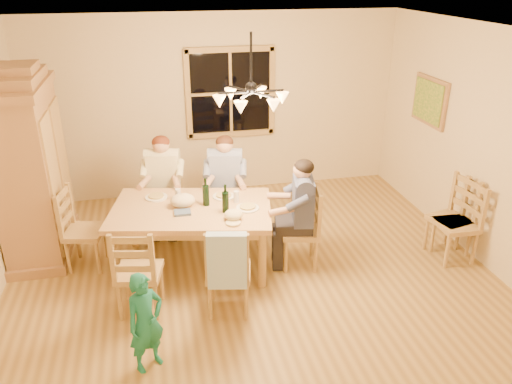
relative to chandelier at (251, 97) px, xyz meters
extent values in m
plane|color=olive|center=(0.00, 0.00, -2.08)|extent=(5.50, 5.50, 0.00)
cube|color=white|center=(0.00, 0.00, 0.62)|extent=(5.50, 5.00, 0.02)
cube|color=beige|center=(0.00, 2.50, -0.73)|extent=(5.50, 0.02, 2.70)
cube|color=beige|center=(2.75, 0.00, -0.73)|extent=(0.02, 5.00, 2.70)
cube|color=black|center=(0.20, 2.48, -0.53)|extent=(1.20, 0.03, 1.20)
cube|color=#A18047|center=(0.20, 2.46, -0.53)|extent=(1.30, 0.06, 1.30)
cube|color=olive|center=(2.72, 1.20, -0.48)|extent=(0.04, 0.78, 0.64)
cube|color=#1E6B2D|center=(2.69, 1.20, -0.48)|extent=(0.02, 0.68, 0.54)
cylinder|color=black|center=(0.00, 0.00, 0.36)|extent=(0.02, 0.02, 0.53)
sphere|color=black|center=(0.00, 0.00, 0.09)|extent=(0.12, 0.12, 0.12)
cylinder|color=black|center=(0.16, 0.00, 0.05)|extent=(0.34, 0.02, 0.02)
cone|color=#FFB259|center=(0.32, 0.00, -0.03)|extent=(0.13, 0.13, 0.12)
cylinder|color=black|center=(0.08, 0.14, 0.05)|extent=(0.19, 0.31, 0.02)
cone|color=#FFB259|center=(0.16, 0.28, -0.03)|extent=(0.13, 0.13, 0.12)
cylinder|color=black|center=(-0.08, 0.14, 0.05)|extent=(0.19, 0.31, 0.02)
cone|color=#FFB259|center=(-0.16, 0.28, -0.03)|extent=(0.13, 0.13, 0.12)
cylinder|color=black|center=(-0.16, 0.00, 0.05)|extent=(0.34, 0.02, 0.02)
cone|color=#FFB259|center=(-0.32, 0.00, -0.03)|extent=(0.13, 0.13, 0.12)
cylinder|color=black|center=(-0.08, -0.14, 0.05)|extent=(0.19, 0.31, 0.02)
cone|color=#FFB259|center=(-0.16, -0.28, -0.03)|extent=(0.13, 0.13, 0.12)
cylinder|color=black|center=(0.08, -0.14, 0.05)|extent=(0.19, 0.31, 0.02)
cone|color=#FFB259|center=(0.16, -0.28, -0.03)|extent=(0.13, 0.13, 0.12)
cube|color=olive|center=(-2.43, 1.11, -1.08)|extent=(0.60, 1.30, 2.00)
cube|color=olive|center=(-2.43, 1.11, -0.03)|extent=(0.66, 1.40, 0.10)
cube|color=olive|center=(-2.43, 1.11, 0.07)|extent=(0.58, 1.00, 0.12)
cube|color=olive|center=(-2.43, 1.11, 0.17)|extent=(0.52, 0.55, 0.10)
cube|color=#A18047|center=(-2.12, 0.78, -1.08)|extent=(0.03, 0.55, 1.60)
cube|color=#A18047|center=(-2.12, 1.44, -1.08)|extent=(0.03, 0.55, 1.60)
cube|color=olive|center=(-2.43, 1.11, -2.02)|extent=(0.66, 1.40, 0.12)
cube|color=tan|center=(-0.63, 0.34, -1.35)|extent=(1.99, 1.44, 0.06)
cube|color=#A18047|center=(-0.63, 0.34, -1.43)|extent=(1.81, 1.27, 0.10)
cylinder|color=#A18047|center=(-1.51, 0.06, -1.73)|extent=(0.09, 0.09, 0.70)
cylinder|color=#A18047|center=(0.06, -0.26, -1.73)|extent=(0.09, 0.09, 0.70)
cylinder|color=#A18047|center=(-1.32, 0.94, -1.73)|extent=(0.09, 0.09, 0.70)
cylinder|color=#A18047|center=(0.24, 0.62, -1.73)|extent=(0.09, 0.09, 0.70)
cube|color=#A18047|center=(-0.90, 1.26, -1.63)|extent=(0.52, 0.50, 0.06)
cube|color=#A18047|center=(-0.90, 1.26, -1.36)|extent=(0.38, 0.13, 0.54)
cube|color=#A18047|center=(-0.12, 1.10, -1.63)|extent=(0.52, 0.50, 0.06)
cube|color=#A18047|center=(-0.12, 1.10, -1.36)|extent=(0.38, 0.13, 0.54)
cube|color=#A18047|center=(-1.24, -0.40, -1.63)|extent=(0.52, 0.50, 0.06)
cube|color=#A18047|center=(-1.24, -0.40, -1.36)|extent=(0.38, 0.13, 0.54)
cube|color=#A18047|center=(-0.36, -0.58, -1.63)|extent=(0.52, 0.50, 0.06)
cube|color=#A18047|center=(-0.36, -0.58, -1.36)|extent=(0.38, 0.13, 0.54)
cube|color=#A18047|center=(-1.86, 0.59, -1.63)|extent=(0.50, 0.52, 0.06)
cube|color=#A18047|center=(-1.86, 0.59, -1.36)|extent=(0.13, 0.38, 0.54)
cube|color=#A18047|center=(0.59, 0.09, -1.63)|extent=(0.50, 0.52, 0.06)
cube|color=#A18047|center=(0.59, 0.09, -1.36)|extent=(0.13, 0.38, 0.54)
cube|color=beige|center=(-0.90, 1.26, -1.24)|extent=(0.44, 0.30, 0.52)
cube|color=#262328|center=(-0.90, 1.26, -1.55)|extent=(0.46, 0.49, 0.14)
sphere|color=tan|center=(-0.90, 1.26, -0.86)|extent=(0.21, 0.21, 0.21)
ellipsoid|color=#592614|center=(-0.90, 1.26, -0.83)|extent=(0.22, 0.22, 0.17)
cube|color=navy|center=(-0.12, 1.10, -1.24)|extent=(0.44, 0.30, 0.52)
cube|color=#262328|center=(-0.12, 1.10, -1.55)|extent=(0.46, 0.49, 0.14)
sphere|color=tan|center=(-0.12, 1.10, -0.86)|extent=(0.21, 0.21, 0.21)
ellipsoid|color=#381E11|center=(-0.12, 1.10, -0.83)|extent=(0.22, 0.22, 0.17)
cube|color=#464D71|center=(0.59, 0.09, -1.24)|extent=(0.30, 0.44, 0.52)
cube|color=#262328|center=(0.59, 0.09, -1.55)|extent=(0.49, 0.46, 0.14)
sphere|color=tan|center=(0.59, 0.09, -0.86)|extent=(0.21, 0.21, 0.21)
ellipsoid|color=black|center=(0.59, 0.09, -0.83)|extent=(0.22, 0.22, 0.17)
cube|color=#A4C2DE|center=(-0.40, -0.77, -1.38)|extent=(0.39, 0.18, 0.58)
cylinder|color=black|center=(-0.45, 0.37, -1.15)|extent=(0.08, 0.08, 0.33)
cylinder|color=black|center=(-0.27, 0.14, -1.15)|extent=(0.08, 0.08, 0.33)
cylinder|color=white|center=(-1.01, 0.69, -1.31)|extent=(0.26, 0.26, 0.02)
cylinder|color=white|center=(-0.23, 0.54, -1.31)|extent=(0.26, 0.26, 0.02)
cylinder|color=white|center=(-0.01, 0.17, -1.31)|extent=(0.26, 0.26, 0.02)
cylinder|color=silver|center=(-0.76, 0.57, -1.25)|extent=(0.06, 0.06, 0.14)
cylinder|color=silver|center=(-0.10, 0.37, -1.25)|extent=(0.06, 0.06, 0.14)
ellipsoid|color=beige|center=(-0.21, -0.05, -1.26)|extent=(0.20, 0.20, 0.11)
cube|color=#45587E|center=(-0.74, 0.20, -1.30)|extent=(0.20, 0.17, 0.03)
ellipsoid|color=beige|center=(-0.72, 0.39, -1.24)|extent=(0.28, 0.22, 0.15)
imported|color=#1B7B6A|center=(-1.19, -1.23, -1.60)|extent=(0.41, 0.38, 0.95)
cube|color=#A18047|center=(2.45, -0.05, -1.63)|extent=(0.51, 0.53, 0.06)
cube|color=#A18047|center=(2.45, -0.05, -1.36)|extent=(0.14, 0.38, 0.54)
cube|color=#A18047|center=(2.45, -0.18, -1.63)|extent=(0.44, 0.46, 0.06)
cube|color=#A18047|center=(2.45, -0.18, -1.36)|extent=(0.07, 0.38, 0.54)
camera|label=1|loc=(-1.00, -4.79, 1.18)|focal=35.00mm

